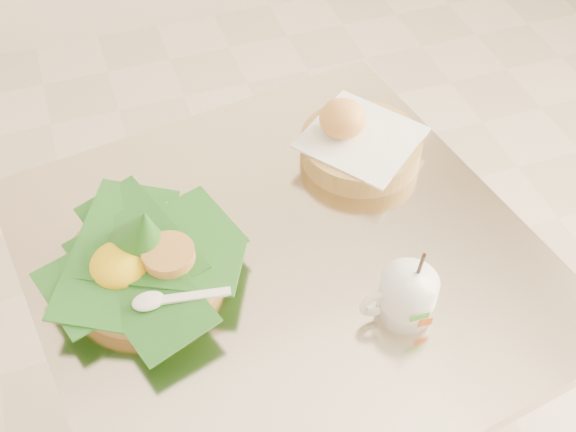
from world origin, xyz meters
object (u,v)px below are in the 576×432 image
object	(u,v)px
cafe_table	(284,338)
coffee_mug	(406,295)
bread_basket	(358,142)
rice_basket	(142,258)

from	to	relation	value
cafe_table	coffee_mug	xyz separation A→B (m)	(0.12, -0.14, 0.26)
cafe_table	bread_basket	size ratio (longest dim) A/B	3.43
cafe_table	rice_basket	size ratio (longest dim) A/B	2.94
cafe_table	coffee_mug	world-z (taller)	coffee_mug
cafe_table	rice_basket	world-z (taller)	rice_basket
bread_basket	coffee_mug	xyz separation A→B (m)	(-0.06, -0.30, 0.01)
rice_basket	coffee_mug	world-z (taller)	rice_basket
bread_basket	coffee_mug	world-z (taller)	coffee_mug
rice_basket	coffee_mug	size ratio (longest dim) A/B	2.04
cafe_table	coffee_mug	bearing A→B (deg)	-49.79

